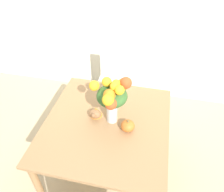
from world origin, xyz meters
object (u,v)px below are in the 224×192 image
Objects in this scene: pumpkin at (128,126)px; dining_chair_near_window at (114,82)px; turkey_figurine at (96,113)px; flower_vase at (113,96)px.

dining_chair_near_window is at bearing 108.88° from pumpkin.
pumpkin reaches higher than turkey_figurine.
dining_chair_near_window reaches higher than turkey_figurine.
flower_vase is 0.29m from turkey_figurine.
flower_vase is 2.90× the size of turkey_figurine.
pumpkin is at bearing -72.82° from dining_chair_near_window.
pumpkin is 0.33m from turkey_figurine.
pumpkin is 1.08m from dining_chair_near_window.
turkey_figurine is at bearing 172.66° from flower_vase.
turkey_figurine is (-0.16, 0.02, -0.24)m from flower_vase.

